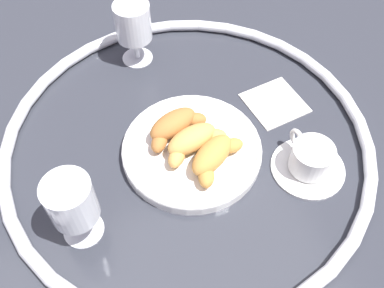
# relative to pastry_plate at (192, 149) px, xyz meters

# --- Properties ---
(ground_plane) EXTENTS (2.20, 2.20, 0.00)m
(ground_plane) POSITION_rel_pastry_plate_xyz_m (0.00, -0.03, -0.01)
(ground_plane) COLOR #2D3038
(table_chrome_rim) EXTENTS (0.71, 0.71, 0.02)m
(table_chrome_rim) POSITION_rel_pastry_plate_xyz_m (0.00, -0.03, -0.00)
(table_chrome_rim) COLOR silver
(table_chrome_rim) RESTS_ON ground_plane
(pastry_plate) EXTENTS (0.26, 0.26, 0.02)m
(pastry_plate) POSITION_rel_pastry_plate_xyz_m (0.00, 0.00, 0.00)
(pastry_plate) COLOR white
(pastry_plate) RESTS_ON ground_plane
(croissant_large) EXTENTS (0.13, 0.09, 0.04)m
(croissant_large) POSITION_rel_pastry_plate_xyz_m (0.02, -0.04, 0.03)
(croissant_large) COLOR #AD6B33
(croissant_large) RESTS_ON pastry_plate
(croissant_small) EXTENTS (0.13, 0.09, 0.04)m
(croissant_small) POSITION_rel_pastry_plate_xyz_m (-0.00, 0.00, 0.03)
(croissant_small) COLOR #D6994C
(croissant_small) RESTS_ON pastry_plate
(croissant_extra) EXTENTS (0.12, 0.11, 0.04)m
(croissant_extra) POSITION_rel_pastry_plate_xyz_m (-0.02, 0.05, 0.03)
(croissant_extra) COLOR #CC893D
(croissant_extra) RESTS_ON pastry_plate
(coffee_cup_near) EXTENTS (0.14, 0.14, 0.06)m
(coffee_cup_near) POSITION_rel_pastry_plate_xyz_m (-0.19, 0.10, 0.01)
(coffee_cup_near) COLOR white
(coffee_cup_near) RESTS_ON ground_plane
(juice_glass_left) EXTENTS (0.08, 0.08, 0.14)m
(juice_glass_left) POSITION_rel_pastry_plate_xyz_m (0.03, -0.29, 0.08)
(juice_glass_left) COLOR white
(juice_glass_left) RESTS_ON ground_plane
(juice_glass_right) EXTENTS (0.08, 0.08, 0.14)m
(juice_glass_right) POSITION_rel_pastry_plate_xyz_m (0.22, 0.09, 0.08)
(juice_glass_right) COLOR white
(juice_glass_right) RESTS_ON ground_plane
(folded_napkin) EXTENTS (0.13, 0.13, 0.01)m
(folded_napkin) POSITION_rel_pastry_plate_xyz_m (-0.20, -0.07, -0.01)
(folded_napkin) COLOR silver
(folded_napkin) RESTS_ON ground_plane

